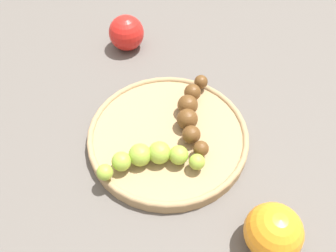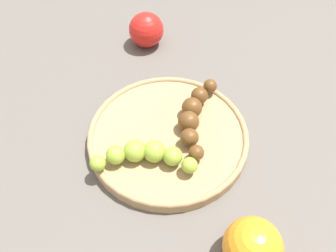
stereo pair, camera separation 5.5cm
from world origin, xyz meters
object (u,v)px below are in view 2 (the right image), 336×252
fruit_bowl (168,136)px  apple_red (146,30)px  banana_overripe (194,115)px  orange_fruit (253,247)px  banana_green (144,155)px

fruit_bowl → apple_red: bearing=43.0°
banana_overripe → apple_red: size_ratio=2.23×
fruit_bowl → apple_red: 0.26m
fruit_bowl → orange_fruit: size_ratio=3.48×
banana_overripe → banana_green: size_ratio=1.15×
fruit_bowl → banana_green: banana_green is taller
apple_red → orange_fruit: bearing=-128.4°
fruit_bowl → banana_overripe: (0.04, -0.02, 0.02)m
banana_overripe → banana_green: (-0.11, 0.02, 0.00)m
orange_fruit → apple_red: size_ratio=1.06×
banana_green → orange_fruit: 0.20m
banana_green → orange_fruit: orange_fruit is taller
fruit_bowl → banana_overripe: size_ratio=1.65×
fruit_bowl → banana_green: size_ratio=1.89×
banana_green → apple_red: apple_red is taller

